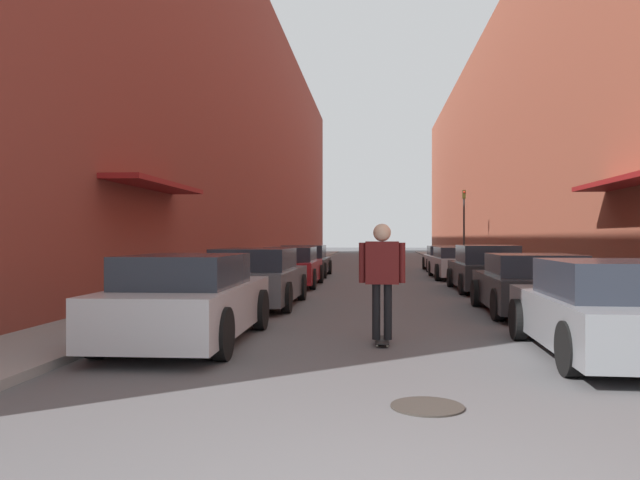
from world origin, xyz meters
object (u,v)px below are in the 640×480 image
Objects in this scene: parked_car_left_1 at (256,278)px; parked_car_left_3 at (305,261)px; parked_car_right_4 at (445,259)px; parked_car_left_2 at (292,267)px; parked_car_left_0 at (189,300)px; traffic_light at (464,220)px; parked_car_right_2 at (486,269)px; manhole_cover at (427,406)px; parked_car_right_3 at (456,263)px; parked_car_right_1 at (532,285)px; skateboarder at (382,270)px; parked_car_right_0 at (613,311)px.

parked_car_left_3 is at bearing 90.64° from parked_car_left_1.
parked_car_left_2 is at bearing -121.52° from parked_car_right_4.
parked_car_right_4 is at bearing 73.67° from parked_car_left_0.
traffic_light is (7.42, 12.56, 1.92)m from parked_car_left_2.
parked_car_left_0 is at bearing -122.13° from parked_car_right_2.
parked_car_left_0 is 25.04m from traffic_light.
parked_car_right_4 reaches higher than manhole_cover.
parked_car_right_4 is (0.17, 5.64, -0.02)m from parked_car_right_3.
parked_car_left_1 is at bearing -89.36° from parked_car_left_3.
manhole_cover is 0.18× the size of traffic_light.
parked_car_right_4 is at bearing 58.48° from parked_car_left_2.
parked_car_right_3 is 5.64m from parked_car_right_4.
parked_car_left_0 is 7.47m from parked_car_right_1.
parked_car_left_1 is 20.15m from traffic_light.
parked_car_right_2 is 2.52× the size of skateboarder.
parked_car_right_4 is at bearing 83.33° from manhole_cover.
traffic_light is (1.45, 8.20, 1.94)m from parked_car_right_3.
traffic_light reaches higher than parked_car_right_4.
parked_car_left_1 is at bearing 89.42° from parked_car_left_0.
parked_car_left_3 is 1.09× the size of parked_car_right_0.
parked_car_right_0 is 1.06× the size of traffic_light.
skateboarder is at bearing -108.38° from parked_car_right_2.
parked_car_right_4 is at bearing -116.58° from traffic_light.
parked_car_left_3 is at bearing 99.76° from manhole_cover.
parked_car_left_0 is at bearing 134.91° from manhole_cover.
parked_car_left_3 reaches higher than parked_car_right_4.
parked_car_left_1 reaches higher than parked_car_left_2.
parked_car_right_4 is at bearing 68.98° from parked_car_left_1.
parked_car_left_2 is 1.15× the size of parked_car_right_4.
parked_car_right_0 is 16.26m from parked_car_right_3.
parked_car_right_2 is 1.00× the size of parked_car_right_3.
parked_car_left_3 is (-0.08, 16.56, -0.04)m from parked_car_left_0.
parked_car_right_2 is (6.14, 4.67, 0.00)m from parked_car_left_1.
parked_car_right_2 is at bearing -46.93° from parked_car_left_3.
parked_car_right_0 reaches higher than parked_car_left_3.
traffic_light reaches higher than parked_car_right_2.
parked_car_right_1 is 1.07× the size of parked_car_right_4.
traffic_light is at bearing 63.42° from parked_car_right_4.
parked_car_left_1 reaches higher than parked_car_right_0.
parked_car_left_1 is at bearing -111.81° from traffic_light.
parked_car_left_2 is 11.74m from parked_car_right_4.
parked_car_right_3 is (0.01, 16.26, -0.02)m from parked_car_right_0.
skateboarder is at bearing -75.54° from parked_car_left_2.
parked_car_right_0 is 6.08× the size of manhole_cover.
traffic_light is (4.55, 23.69, 1.42)m from skateboarder.
parked_car_left_2 is at bearing 116.61° from parked_car_right_0.
parked_car_right_0 reaches higher than manhole_cover.
parked_car_right_2 is (0.02, 5.64, 0.04)m from parked_car_right_1.
parked_car_left_3 reaches higher than parked_car_right_3.
manhole_cover is at bearing -77.43° from parked_car_left_2.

